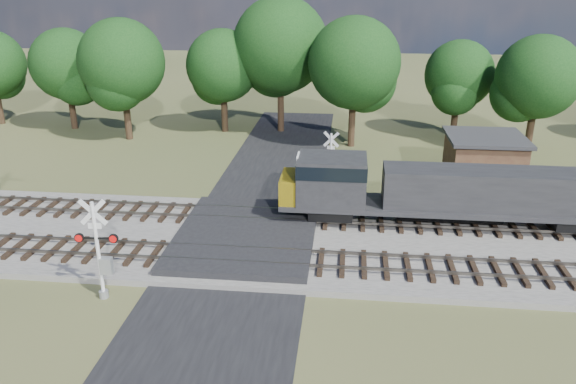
# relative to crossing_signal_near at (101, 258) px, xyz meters

# --- Properties ---
(ground) EXTENTS (160.00, 160.00, 0.00)m
(ground) POSITION_rel_crossing_signal_near_xyz_m (4.99, 5.50, -1.89)
(ground) COLOR #404C28
(ground) RESTS_ON ground
(ballast_bed) EXTENTS (140.00, 10.00, 0.30)m
(ballast_bed) POSITION_rel_crossing_signal_near_xyz_m (14.99, 6.00, -1.74)
(ballast_bed) COLOR gray
(ballast_bed) RESTS_ON ground
(road) EXTENTS (7.00, 60.00, 0.08)m
(road) POSITION_rel_crossing_signal_near_xyz_m (4.99, 5.50, -1.85)
(road) COLOR black
(road) RESTS_ON ground
(crossing_panel) EXTENTS (7.00, 9.00, 0.62)m
(crossing_panel) POSITION_rel_crossing_signal_near_xyz_m (4.99, 6.00, -1.58)
(crossing_panel) COLOR #262628
(crossing_panel) RESTS_ON ground
(track_near) EXTENTS (140.00, 2.60, 0.33)m
(track_near) POSITION_rel_crossing_signal_near_xyz_m (8.12, 3.50, -1.48)
(track_near) COLOR black
(track_near) RESTS_ON ballast_bed
(track_far) EXTENTS (140.00, 2.60, 0.33)m
(track_far) POSITION_rel_crossing_signal_near_xyz_m (8.12, 8.50, -1.48)
(track_far) COLOR black
(track_far) RESTS_ON ballast_bed
(crossing_signal_near) EXTENTS (1.83, 0.40, 4.55)m
(crossing_signal_near) POSITION_rel_crossing_signal_near_xyz_m (0.00, 0.00, 0.00)
(crossing_signal_near) COLOR silver
(crossing_signal_near) RESTS_ON ground
(crossing_signal_far) EXTENTS (1.58, 0.38, 3.93)m
(crossing_signal_far) POSITION_rel_crossing_signal_near_xyz_m (8.92, 13.89, -0.25)
(crossing_signal_far) COLOR silver
(crossing_signal_far) RESTS_ON ground
(equipment_shed) EXTENTS (4.89, 4.89, 3.33)m
(equipment_shed) POSITION_rel_crossing_signal_near_xyz_m (18.86, 16.21, -0.20)
(equipment_shed) COLOR #492C1F
(equipment_shed) RESTS_ON ground
(treeline) EXTENTS (77.55, 12.67, 11.84)m
(treeline) POSITION_rel_crossing_signal_near_xyz_m (13.37, 26.10, 4.55)
(treeline) COLOR black
(treeline) RESTS_ON ground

